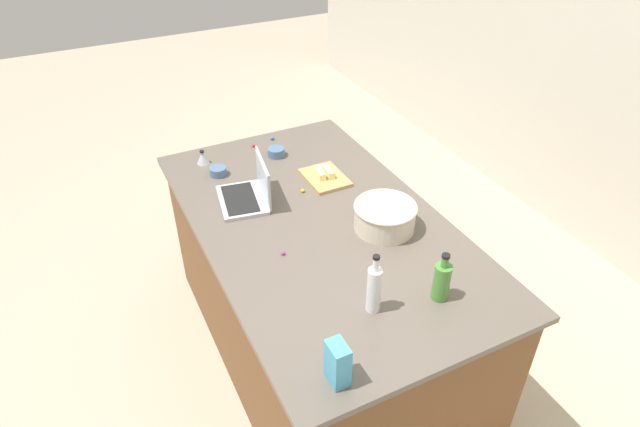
{
  "coord_description": "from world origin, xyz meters",
  "views": [
    {
      "loc": [
        1.87,
        -0.93,
        2.44
      ],
      "look_at": [
        0.0,
        0.0,
        0.95
      ],
      "focal_mm": 30.74,
      "sensor_mm": 36.0,
      "label": 1
    }
  ],
  "objects_px": {
    "butter_stick_left": "(320,173)",
    "candy_bag": "(338,363)",
    "laptop": "(249,192)",
    "bottle_vinegar": "(374,288)",
    "mixing_bowl_large": "(385,216)",
    "ramekin_small": "(218,171)",
    "butter_stick_right": "(328,172)",
    "cutting_board": "(325,178)",
    "kitchen_timer": "(203,157)",
    "ramekin_medium": "(276,152)",
    "bottle_olive": "(442,281)"
  },
  "relations": [
    {
      "from": "cutting_board",
      "to": "mixing_bowl_large",
      "type": "bearing_deg",
      "value": 5.85
    },
    {
      "from": "bottle_vinegar",
      "to": "candy_bag",
      "type": "bearing_deg",
      "value": -50.16
    },
    {
      "from": "cutting_board",
      "to": "candy_bag",
      "type": "relative_size",
      "value": 1.54
    },
    {
      "from": "mixing_bowl_large",
      "to": "cutting_board",
      "type": "distance_m",
      "value": 0.51
    },
    {
      "from": "cutting_board",
      "to": "bottle_vinegar",
      "type": "bearing_deg",
      "value": -15.95
    },
    {
      "from": "butter_stick_right",
      "to": "candy_bag",
      "type": "distance_m",
      "value": 1.31
    },
    {
      "from": "bottle_olive",
      "to": "kitchen_timer",
      "type": "relative_size",
      "value": 2.86
    },
    {
      "from": "butter_stick_right",
      "to": "butter_stick_left",
      "type": "bearing_deg",
      "value": -100.66
    },
    {
      "from": "mixing_bowl_large",
      "to": "kitchen_timer",
      "type": "relative_size",
      "value": 3.8
    },
    {
      "from": "ramekin_small",
      "to": "ramekin_medium",
      "type": "xyz_separation_m",
      "value": [
        -0.05,
        0.36,
        0.0
      ]
    },
    {
      "from": "bottle_vinegar",
      "to": "butter_stick_right",
      "type": "height_order",
      "value": "bottle_vinegar"
    },
    {
      "from": "laptop",
      "to": "bottle_vinegar",
      "type": "height_order",
      "value": "bottle_vinegar"
    },
    {
      "from": "cutting_board",
      "to": "butter_stick_left",
      "type": "relative_size",
      "value": 2.38
    },
    {
      "from": "bottle_vinegar",
      "to": "bottle_olive",
      "type": "bearing_deg",
      "value": 76.9
    },
    {
      "from": "bottle_vinegar",
      "to": "ramekin_medium",
      "type": "xyz_separation_m",
      "value": [
        -1.28,
        0.13,
        -0.08
      ]
    },
    {
      "from": "bottle_olive",
      "to": "butter_stick_right",
      "type": "height_order",
      "value": "bottle_olive"
    },
    {
      "from": "mixing_bowl_large",
      "to": "candy_bag",
      "type": "bearing_deg",
      "value": -42.19
    },
    {
      "from": "bottle_vinegar",
      "to": "butter_stick_left",
      "type": "bearing_deg",
      "value": 165.58
    },
    {
      "from": "ramekin_medium",
      "to": "kitchen_timer",
      "type": "xyz_separation_m",
      "value": [
        -0.11,
        -0.39,
        0.01
      ]
    },
    {
      "from": "ramekin_small",
      "to": "kitchen_timer",
      "type": "xyz_separation_m",
      "value": [
        -0.16,
        -0.04,
        0.01
      ]
    },
    {
      "from": "bottle_olive",
      "to": "ramekin_small",
      "type": "xyz_separation_m",
      "value": [
        -1.29,
        -0.5,
        -0.07
      ]
    },
    {
      "from": "kitchen_timer",
      "to": "candy_bag",
      "type": "distance_m",
      "value": 1.62
    },
    {
      "from": "laptop",
      "to": "ramekin_small",
      "type": "distance_m",
      "value": 0.31
    },
    {
      "from": "ramekin_small",
      "to": "mixing_bowl_large",
      "type": "bearing_deg",
      "value": 34.22
    },
    {
      "from": "butter_stick_left",
      "to": "candy_bag",
      "type": "bearing_deg",
      "value": -23.89
    },
    {
      "from": "cutting_board",
      "to": "kitchen_timer",
      "type": "relative_size",
      "value": 3.41
    },
    {
      "from": "laptop",
      "to": "candy_bag",
      "type": "xyz_separation_m",
      "value": [
        1.16,
        -0.12,
        0.04
      ]
    },
    {
      "from": "ramekin_medium",
      "to": "candy_bag",
      "type": "bearing_deg",
      "value": -15.24
    },
    {
      "from": "bottle_olive",
      "to": "ramekin_small",
      "type": "height_order",
      "value": "bottle_olive"
    },
    {
      "from": "bottle_vinegar",
      "to": "ramekin_medium",
      "type": "bearing_deg",
      "value": 174.09
    },
    {
      "from": "laptop",
      "to": "cutting_board",
      "type": "bearing_deg",
      "value": 91.32
    },
    {
      "from": "bottle_vinegar",
      "to": "butter_stick_left",
      "type": "height_order",
      "value": "bottle_vinegar"
    },
    {
      "from": "bottle_olive",
      "to": "butter_stick_left",
      "type": "relative_size",
      "value": 2.0
    },
    {
      "from": "bottle_olive",
      "to": "butter_stick_left",
      "type": "height_order",
      "value": "bottle_olive"
    },
    {
      "from": "cutting_board",
      "to": "ramekin_small",
      "type": "height_order",
      "value": "ramekin_small"
    },
    {
      "from": "cutting_board",
      "to": "ramekin_small",
      "type": "xyz_separation_m",
      "value": [
        -0.29,
        -0.49,
        0.01
      ]
    },
    {
      "from": "butter_stick_right",
      "to": "ramekin_small",
      "type": "relative_size",
      "value": 1.22
    },
    {
      "from": "bottle_vinegar",
      "to": "ramekin_small",
      "type": "xyz_separation_m",
      "value": [
        -1.23,
        -0.23,
        -0.09
      ]
    },
    {
      "from": "laptop",
      "to": "ramekin_medium",
      "type": "relative_size",
      "value": 3.55
    },
    {
      "from": "candy_bag",
      "to": "mixing_bowl_large",
      "type": "bearing_deg",
      "value": 137.81
    },
    {
      "from": "mixing_bowl_large",
      "to": "ramekin_small",
      "type": "relative_size",
      "value": 3.23
    },
    {
      "from": "bottle_vinegar",
      "to": "bottle_olive",
      "type": "relative_size",
      "value": 1.22
    },
    {
      "from": "ramekin_small",
      "to": "candy_bag",
      "type": "relative_size",
      "value": 0.53
    },
    {
      "from": "mixing_bowl_large",
      "to": "candy_bag",
      "type": "relative_size",
      "value": 1.72
    },
    {
      "from": "butter_stick_left",
      "to": "cutting_board",
      "type": "bearing_deg",
      "value": 53.4
    },
    {
      "from": "bottle_olive",
      "to": "ramekin_medium",
      "type": "height_order",
      "value": "bottle_olive"
    },
    {
      "from": "candy_bag",
      "to": "bottle_vinegar",
      "type": "bearing_deg",
      "value": 129.84
    },
    {
      "from": "butter_stick_right",
      "to": "kitchen_timer",
      "type": "xyz_separation_m",
      "value": [
        -0.45,
        -0.55,
        -0.0
      ]
    },
    {
      "from": "mixing_bowl_large",
      "to": "bottle_olive",
      "type": "height_order",
      "value": "bottle_olive"
    },
    {
      "from": "butter_stick_right",
      "to": "ramekin_small",
      "type": "height_order",
      "value": "butter_stick_right"
    }
  ]
}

